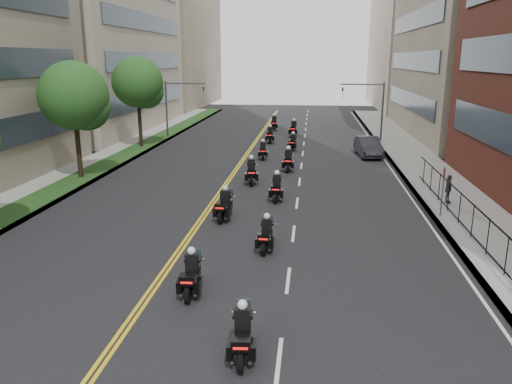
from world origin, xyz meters
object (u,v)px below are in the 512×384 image
motorcycle_4 (225,206)px  motorcycle_10 (270,136)px  motorcycle_9 (293,143)px  motorcycle_2 (192,276)px  motorcycle_12 (274,124)px  motorcycle_1 (242,335)px  motorcycle_3 (266,236)px  motorcycle_11 (294,129)px  motorcycle_6 (251,172)px  motorcycle_7 (288,161)px  parked_sedan (368,147)px  motorcycle_8 (263,151)px  motorcycle_5 (277,188)px  pedestrian_c (448,189)px

motorcycle_4 → motorcycle_10: 23.42m
motorcycle_9 → motorcycle_10: motorcycle_10 is taller
motorcycle_2 → motorcycle_12: bearing=87.1°
motorcycle_1 → motorcycle_3: size_ratio=1.02×
motorcycle_2 → motorcycle_11: 35.83m
motorcycle_6 → motorcycle_7: bearing=53.8°
motorcycle_3 → motorcycle_10: size_ratio=0.89×
motorcycle_7 → motorcycle_11: bearing=90.0°
motorcycle_3 → motorcycle_12: motorcycle_12 is taller
motorcycle_7 → parked_sedan: (6.25, 6.21, 0.08)m
motorcycle_7 → motorcycle_8: size_ratio=1.11×
motorcycle_10 → motorcycle_8: bearing=-91.3°
motorcycle_7 → motorcycle_10: size_ratio=1.01×
motorcycle_7 → motorcycle_4: bearing=-103.5°
motorcycle_7 → motorcycle_12: size_ratio=0.95×
motorcycle_11 → motorcycle_3: bearing=-85.5°
motorcycle_12 → motorcycle_9: bearing=-78.9°
motorcycle_7 → motorcycle_11: 16.14m
motorcycle_7 → motorcycle_12: (-2.57, 20.33, 0.04)m
motorcycle_5 → motorcycle_11: 23.86m
motorcycle_1 → motorcycle_8: bearing=89.6°
motorcycle_7 → pedestrian_c: size_ratio=1.54×
motorcycle_1 → motorcycle_4: size_ratio=0.93×
motorcycle_7 → motorcycle_12: motorcycle_12 is taller
motorcycle_11 → pedestrian_c: size_ratio=1.61×
motorcycle_11 → motorcycle_12: motorcycle_12 is taller
motorcycle_4 → motorcycle_2: bearing=-82.8°
motorcycle_5 → motorcycle_12: 28.15m
parked_sedan → motorcycle_3: bearing=-112.1°
motorcycle_2 → parked_sedan: motorcycle_2 is taller
parked_sedan → motorcycle_4: bearing=-122.1°
motorcycle_3 → motorcycle_7: bearing=92.3°
motorcycle_11 → parked_sedan: size_ratio=0.53×
motorcycle_8 → motorcycle_11: size_ratio=0.86×
motorcycle_3 → parked_sedan: bearing=76.3°
parked_sedan → pedestrian_c: size_ratio=3.05×
motorcycle_2 → motorcycle_7: (2.31, 19.64, 0.06)m
motorcycle_1 → motorcycle_4: bearing=97.3°
motorcycle_10 → motorcycle_3: bearing=-87.5°
motorcycle_11 → pedestrian_c: motorcycle_11 is taller
motorcycle_6 → motorcycle_12: bearing=83.0°
motorcycle_8 → motorcycle_5: bearing=-85.8°
motorcycle_10 → pedestrian_c: (11.35, -19.70, 0.24)m
motorcycle_11 → motorcycle_8: bearing=-94.9°
motorcycle_7 → motorcycle_3: bearing=-91.5°
motorcycle_11 → motorcycle_12: (-2.33, 4.19, 0.01)m
motorcycle_7 → motorcycle_12: bearing=96.3°
motorcycle_10 → pedestrian_c: motorcycle_10 is taller
motorcycle_4 → pedestrian_c: 12.21m
motorcycle_2 → motorcycle_6: (0.15, 15.62, 0.08)m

